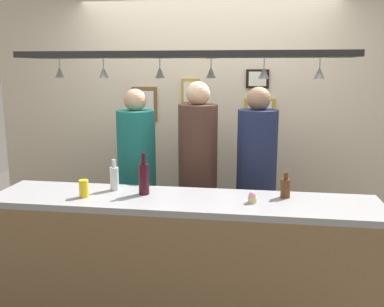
% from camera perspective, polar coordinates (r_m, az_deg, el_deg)
% --- Properties ---
extents(ground_plane, '(8.00, 8.00, 0.00)m').
position_cam_1_polar(ground_plane, '(3.65, -0.24, -19.04)').
color(ground_plane, '#4C4742').
extents(back_wall, '(4.40, 0.06, 2.60)m').
position_cam_1_polar(back_wall, '(4.27, 1.98, 4.06)').
color(back_wall, beige).
rests_on(back_wall, ground_plane).
extents(bar_counter, '(2.70, 0.55, 0.97)m').
position_cam_1_polar(bar_counter, '(2.90, -1.79, -12.82)').
color(bar_counter, '#99999E').
rests_on(bar_counter, ground_plane).
extents(overhead_glass_rack, '(2.20, 0.36, 0.04)m').
position_cam_1_polar(overhead_glass_rack, '(2.84, -1.22, 13.27)').
color(overhead_glass_rack, black).
extents(hanging_wineglass_far_left, '(0.07, 0.07, 0.13)m').
position_cam_1_polar(hanging_wineglass_far_left, '(3.18, -17.50, 10.56)').
color(hanging_wineglass_far_left, silver).
rests_on(hanging_wineglass_far_left, overhead_glass_rack).
extents(hanging_wineglass_left, '(0.07, 0.07, 0.13)m').
position_cam_1_polar(hanging_wineglass_left, '(2.92, -11.89, 10.79)').
color(hanging_wineglass_left, silver).
rests_on(hanging_wineglass_left, overhead_glass_rack).
extents(hanging_wineglass_center_left, '(0.07, 0.07, 0.13)m').
position_cam_1_polar(hanging_wineglass_center_left, '(2.88, -4.37, 11.00)').
color(hanging_wineglass_center_left, silver).
rests_on(hanging_wineglass_center_left, overhead_glass_rack).
extents(hanging_wineglass_center, '(0.07, 0.07, 0.13)m').
position_cam_1_polar(hanging_wineglass_center, '(2.89, 2.59, 11.02)').
color(hanging_wineglass_center, silver).
rests_on(hanging_wineglass_center, overhead_glass_rack).
extents(hanging_wineglass_center_right, '(0.07, 0.07, 0.13)m').
position_cam_1_polar(hanging_wineglass_center_right, '(2.76, 9.72, 10.84)').
color(hanging_wineglass_center_right, silver).
rests_on(hanging_wineglass_center_right, overhead_glass_rack).
extents(hanging_wineglass_right, '(0.07, 0.07, 0.13)m').
position_cam_1_polar(hanging_wineglass_right, '(2.77, 16.90, 10.51)').
color(hanging_wineglass_right, silver).
rests_on(hanging_wineglass_right, overhead_glass_rack).
extents(person_left_teal_shirt, '(0.34, 0.34, 1.68)m').
position_cam_1_polar(person_left_teal_shirt, '(3.79, -7.49, -1.41)').
color(person_left_teal_shirt, '#2D334C').
rests_on(person_left_teal_shirt, ground_plane).
extents(person_middle_brown_shirt, '(0.34, 0.34, 1.75)m').
position_cam_1_polar(person_middle_brown_shirt, '(3.67, 0.74, -1.05)').
color(person_middle_brown_shirt, '#2D334C').
rests_on(person_middle_brown_shirt, ground_plane).
extents(person_right_navy_shirt, '(0.34, 0.34, 1.70)m').
position_cam_1_polar(person_right_navy_shirt, '(3.65, 8.75, -1.72)').
color(person_right_navy_shirt, '#2D334C').
rests_on(person_right_navy_shirt, ground_plane).
extents(bottle_beer_brown_stubby, '(0.07, 0.07, 0.18)m').
position_cam_1_polar(bottle_beer_brown_stubby, '(3.00, 12.56, -4.53)').
color(bottle_beer_brown_stubby, '#512D14').
rests_on(bottle_beer_brown_stubby, bar_counter).
extents(bottle_wine_dark_red, '(0.08, 0.08, 0.30)m').
position_cam_1_polar(bottle_wine_dark_red, '(3.01, -6.55, -3.34)').
color(bottle_wine_dark_red, '#380F19').
rests_on(bottle_wine_dark_red, bar_counter).
extents(bottle_soda_clear, '(0.06, 0.06, 0.23)m').
position_cam_1_polar(bottle_soda_clear, '(3.15, -10.49, -3.26)').
color(bottle_soda_clear, silver).
rests_on(bottle_soda_clear, bar_counter).
extents(drink_can, '(0.07, 0.07, 0.12)m').
position_cam_1_polar(drink_can, '(3.04, -14.46, -4.61)').
color(drink_can, yellow).
rests_on(drink_can, bar_counter).
extents(cupcake, '(0.06, 0.06, 0.08)m').
position_cam_1_polar(cupcake, '(2.86, 8.20, -5.93)').
color(cupcake, beige).
rests_on(cupcake, bar_counter).
extents(picture_frame_upper_small, '(0.22, 0.02, 0.18)m').
position_cam_1_polar(picture_frame_upper_small, '(4.16, 8.88, 9.98)').
color(picture_frame_upper_small, black).
rests_on(picture_frame_upper_small, back_wall).
extents(picture_frame_lower_pair, '(0.30, 0.02, 0.18)m').
position_cam_1_polar(picture_frame_lower_pair, '(4.18, 9.17, 6.15)').
color(picture_frame_lower_pair, '#B29338').
rests_on(picture_frame_lower_pair, back_wall).
extents(picture_frame_crest, '(0.18, 0.02, 0.26)m').
position_cam_1_polar(picture_frame_crest, '(4.21, -0.19, 8.36)').
color(picture_frame_crest, '#B29338').
rests_on(picture_frame_crest, back_wall).
extents(picture_frame_caricature, '(0.26, 0.02, 0.34)m').
position_cam_1_polar(picture_frame_caricature, '(4.32, -6.47, 6.72)').
color(picture_frame_caricature, brown).
rests_on(picture_frame_caricature, back_wall).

